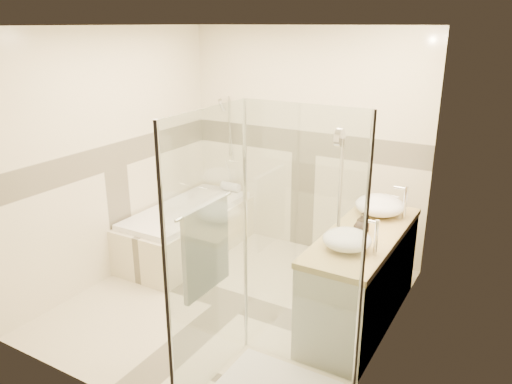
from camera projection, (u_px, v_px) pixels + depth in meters
The scene contains 12 objects.
room at pixel (238, 176), 4.33m from camera, with size 2.82×3.02×2.52m.
bathtub at pixel (188, 228), 5.67m from camera, with size 0.75×1.70×0.56m.
vanity at pixel (361, 277), 4.33m from camera, with size 0.58×1.62×0.85m.
shower_enclosure at pixel (259, 335), 3.40m from camera, with size 0.96×0.93×2.04m.
vessel_sink_near at pixel (380, 205), 4.56m from camera, with size 0.45×0.45×0.18m, color white.
vessel_sink_far at pixel (347, 240), 3.87m from camera, with size 0.38×0.38×0.15m, color white.
faucet_near at pixel (404, 200), 4.43m from camera, with size 0.13×0.03×0.31m.
faucet_far at pixel (375, 235), 3.74m from camera, with size 0.12×0.03×0.29m.
amenity_bottle_a at pixel (363, 222), 4.18m from camera, with size 0.08×0.08×0.17m, color black.
amenity_bottle_b at pixel (361, 225), 4.14m from camera, with size 0.12×0.12×0.16m, color black.
folded_towels at pixel (387, 202), 4.78m from camera, with size 0.15×0.25×0.08m, color silver.
rolled_towel at pixel (231, 187), 6.10m from camera, with size 0.11×0.11×0.24m, color silver.
Camera 1 is at (2.27, -3.49, 2.52)m, focal length 35.00 mm.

